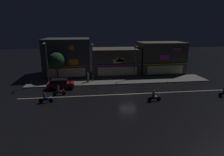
{
  "coord_description": "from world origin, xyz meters",
  "views": [
    {
      "loc": [
        -5.87,
        -26.52,
        9.73
      ],
      "look_at": [
        -2.01,
        3.42,
        1.73
      ],
      "focal_mm": 29.91,
      "sensor_mm": 36.0,
      "label": 1
    }
  ],
  "objects_px": {
    "streetlamp_mid": "(92,59)",
    "traffic_cone": "(167,82)",
    "streetlamp_east": "(135,59)",
    "motorcycle_opposite_lane": "(224,92)",
    "motorcycle_lead": "(154,97)",
    "streetlamp_west": "(46,60)",
    "motorcycle_trailing_far": "(59,91)",
    "parked_car_near_kerb": "(61,84)",
    "motorcycle_following": "(45,98)",
    "pedestrian_on_sidewalk": "(88,78)"
  },
  "relations": [
    {
      "from": "streetlamp_west",
      "to": "pedestrian_on_sidewalk",
      "type": "distance_m",
      "value": 7.89
    },
    {
      "from": "motorcycle_lead",
      "to": "traffic_cone",
      "type": "height_order",
      "value": "motorcycle_lead"
    },
    {
      "from": "streetlamp_mid",
      "to": "traffic_cone",
      "type": "distance_m",
      "value": 14.29
    },
    {
      "from": "streetlamp_west",
      "to": "streetlamp_mid",
      "type": "bearing_deg",
      "value": 3.99
    },
    {
      "from": "streetlamp_east",
      "to": "motorcycle_lead",
      "type": "distance_m",
      "value": 12.17
    },
    {
      "from": "motorcycle_trailing_far",
      "to": "parked_car_near_kerb",
      "type": "bearing_deg",
      "value": 98.25
    },
    {
      "from": "streetlamp_east",
      "to": "motorcycle_lead",
      "type": "bearing_deg",
      "value": -90.81
    },
    {
      "from": "motorcycle_lead",
      "to": "traffic_cone",
      "type": "distance_m",
      "value": 9.37
    },
    {
      "from": "streetlamp_mid",
      "to": "pedestrian_on_sidewalk",
      "type": "height_order",
      "value": "streetlamp_mid"
    },
    {
      "from": "pedestrian_on_sidewalk",
      "to": "parked_car_near_kerb",
      "type": "xyz_separation_m",
      "value": [
        -4.54,
        -3.21,
        -0.08
      ]
    },
    {
      "from": "streetlamp_east",
      "to": "traffic_cone",
      "type": "xyz_separation_m",
      "value": [
        5.14,
        -3.96,
        -3.78
      ]
    },
    {
      "from": "streetlamp_mid",
      "to": "motorcycle_lead",
      "type": "relative_size",
      "value": 3.76
    },
    {
      "from": "pedestrian_on_sidewalk",
      "to": "motorcycle_opposite_lane",
      "type": "relative_size",
      "value": 0.92
    },
    {
      "from": "pedestrian_on_sidewalk",
      "to": "motorcycle_opposite_lane",
      "type": "xyz_separation_m",
      "value": [
        19.97,
        -10.0,
        -0.31
      ]
    },
    {
      "from": "streetlamp_west",
      "to": "motorcycle_trailing_far",
      "type": "xyz_separation_m",
      "value": [
        2.65,
        -5.89,
        -3.85
      ]
    },
    {
      "from": "motorcycle_opposite_lane",
      "to": "traffic_cone",
      "type": "bearing_deg",
      "value": -57.02
    },
    {
      "from": "streetlamp_west",
      "to": "traffic_cone",
      "type": "xyz_separation_m",
      "value": [
        21.35,
        -2.25,
        -4.21
      ]
    },
    {
      "from": "motorcycle_lead",
      "to": "traffic_cone",
      "type": "relative_size",
      "value": 3.45
    },
    {
      "from": "streetlamp_mid",
      "to": "motorcycle_trailing_far",
      "type": "distance_m",
      "value": 9.13
    },
    {
      "from": "pedestrian_on_sidewalk",
      "to": "traffic_cone",
      "type": "bearing_deg",
      "value": -115.18
    },
    {
      "from": "parked_car_near_kerb",
      "to": "traffic_cone",
      "type": "bearing_deg",
      "value": -178.56
    },
    {
      "from": "streetlamp_mid",
      "to": "motorcycle_following",
      "type": "xyz_separation_m",
      "value": [
        -6.67,
        -9.15,
        -3.72
      ]
    },
    {
      "from": "motorcycle_lead",
      "to": "motorcycle_opposite_lane",
      "type": "xyz_separation_m",
      "value": [
        10.97,
        0.45,
        0.0
      ]
    },
    {
      "from": "motorcycle_opposite_lane",
      "to": "traffic_cone",
      "type": "distance_m",
      "value": 9.22
    },
    {
      "from": "motorcycle_lead",
      "to": "motorcycle_following",
      "type": "relative_size",
      "value": 1.0
    },
    {
      "from": "streetlamp_mid",
      "to": "motorcycle_lead",
      "type": "bearing_deg",
      "value": -52.41
    },
    {
      "from": "parked_car_near_kerb",
      "to": "motorcycle_opposite_lane",
      "type": "relative_size",
      "value": 2.26
    },
    {
      "from": "streetlamp_mid",
      "to": "streetlamp_east",
      "type": "xyz_separation_m",
      "value": [
        8.26,
        1.16,
        -0.3
      ]
    },
    {
      "from": "motorcycle_lead",
      "to": "motorcycle_following",
      "type": "bearing_deg",
      "value": -0.98
    },
    {
      "from": "streetlamp_east",
      "to": "motorcycle_following",
      "type": "height_order",
      "value": "streetlamp_east"
    },
    {
      "from": "streetlamp_east",
      "to": "motorcycle_lead",
      "type": "relative_size",
      "value": 3.46
    },
    {
      "from": "streetlamp_east",
      "to": "motorcycle_trailing_far",
      "type": "xyz_separation_m",
      "value": [
        -13.55,
        -7.61,
        -3.42
      ]
    },
    {
      "from": "traffic_cone",
      "to": "streetlamp_mid",
      "type": "bearing_deg",
      "value": 168.19
    },
    {
      "from": "pedestrian_on_sidewalk",
      "to": "streetlamp_east",
      "type": "bearing_deg",
      "value": -96.72
    },
    {
      "from": "motorcycle_opposite_lane",
      "to": "motorcycle_trailing_far",
      "type": "relative_size",
      "value": 1.0
    },
    {
      "from": "streetlamp_west",
      "to": "pedestrian_on_sidewalk",
      "type": "relative_size",
      "value": 4.23
    },
    {
      "from": "streetlamp_west",
      "to": "motorcycle_lead",
      "type": "relative_size",
      "value": 3.89
    },
    {
      "from": "motorcycle_trailing_far",
      "to": "traffic_cone",
      "type": "xyz_separation_m",
      "value": [
        18.69,
        3.64,
        -0.36
      ]
    },
    {
      "from": "motorcycle_opposite_lane",
      "to": "motorcycle_lead",
      "type": "bearing_deg",
      "value": -2.59
    },
    {
      "from": "streetlamp_mid",
      "to": "motorcycle_opposite_lane",
      "type": "bearing_deg",
      "value": -27.85
    },
    {
      "from": "motorcycle_following",
      "to": "motorcycle_opposite_lane",
      "type": "height_order",
      "value": "same"
    },
    {
      "from": "parked_car_near_kerb",
      "to": "streetlamp_east",
      "type": "bearing_deg",
      "value": -162.06
    },
    {
      "from": "streetlamp_west",
      "to": "motorcycle_following",
      "type": "distance_m",
      "value": 9.5
    },
    {
      "from": "streetlamp_east",
      "to": "motorcycle_trailing_far",
      "type": "relative_size",
      "value": 3.46
    },
    {
      "from": "streetlamp_east",
      "to": "motorcycle_trailing_far",
      "type": "bearing_deg",
      "value": -150.7
    },
    {
      "from": "streetlamp_west",
      "to": "pedestrian_on_sidewalk",
      "type": "height_order",
      "value": "streetlamp_west"
    },
    {
      "from": "streetlamp_mid",
      "to": "motorcycle_trailing_far",
      "type": "height_order",
      "value": "streetlamp_mid"
    },
    {
      "from": "parked_car_near_kerb",
      "to": "motorcycle_trailing_far",
      "type": "height_order",
      "value": "parked_car_near_kerb"
    },
    {
      "from": "streetlamp_east",
      "to": "motorcycle_trailing_far",
      "type": "height_order",
      "value": "streetlamp_east"
    },
    {
      "from": "pedestrian_on_sidewalk",
      "to": "parked_car_near_kerb",
      "type": "height_order",
      "value": "pedestrian_on_sidewalk"
    }
  ]
}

